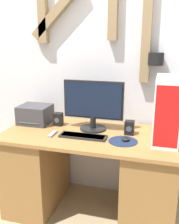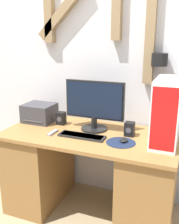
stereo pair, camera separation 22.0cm
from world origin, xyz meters
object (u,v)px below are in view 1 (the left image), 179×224
at_px(keyboard, 83,136).
at_px(speaker_left, 58,119).
at_px(monitor, 93,104).
at_px(mouse, 126,139).
at_px(speaker_right, 129,128).
at_px(remote_control, 53,134).
at_px(computer_tower, 167,110).
at_px(printer, 35,114).

relative_size(keyboard, speaker_left, 3.31).
xyz_separation_m(monitor, mouse, (0.33, -0.19, -0.22)).
xyz_separation_m(monitor, keyboard, (-0.03, -0.21, -0.23)).
bearing_deg(mouse, speaker_right, 87.19).
relative_size(keyboard, speaker_right, 3.31).
bearing_deg(keyboard, speaker_left, 143.71).
height_order(speaker_right, remote_control, speaker_right).
distance_m(mouse, computer_tower, 0.39).
bearing_deg(mouse, speaker_left, 162.52).
distance_m(monitor, speaker_right, 0.38).
height_order(keyboard, remote_control, keyboard).
height_order(computer_tower, remote_control, computer_tower).
bearing_deg(keyboard, printer, 157.27).
bearing_deg(speaker_left, mouse, -17.48).
bearing_deg(monitor, speaker_left, 177.37).
xyz_separation_m(keyboard, mouse, (0.35, 0.02, 0.01)).
relative_size(computer_tower, speaker_left, 4.26).
distance_m(mouse, remote_control, 0.62).
xyz_separation_m(speaker_left, speaker_right, (0.67, -0.05, 0.00)).
relative_size(mouse, remote_control, 0.58).
distance_m(monitor, keyboard, 0.31).
xyz_separation_m(printer, remote_control, (0.28, -0.25, -0.08)).
bearing_deg(mouse, monitor, 149.27).
height_order(monitor, remote_control, monitor).
xyz_separation_m(mouse, speaker_left, (-0.66, 0.21, 0.04)).
height_order(speaker_left, remote_control, speaker_left).
height_order(monitor, computer_tower, computer_tower).
height_order(mouse, speaker_right, speaker_right).
xyz_separation_m(printer, speaker_left, (0.24, -0.00, -0.03)).
bearing_deg(computer_tower, remote_control, -171.25).
xyz_separation_m(keyboard, printer, (-0.55, 0.23, 0.08)).
height_order(mouse, remote_control, mouse).
bearing_deg(keyboard, mouse, 3.34).
bearing_deg(computer_tower, printer, 175.00).
distance_m(mouse, speaker_right, 0.16).
height_order(printer, speaker_right, printer).
height_order(monitor, keyboard, monitor).
bearing_deg(speaker_right, printer, 176.61).
height_order(keyboard, mouse, mouse).
xyz_separation_m(keyboard, remote_control, (-0.26, -0.02, -0.00)).
distance_m(keyboard, printer, 0.60).
distance_m(computer_tower, printer, 1.21).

